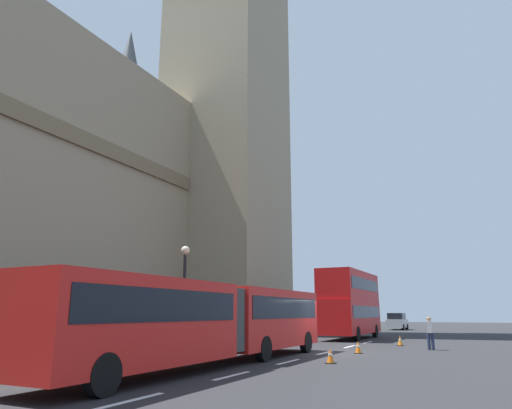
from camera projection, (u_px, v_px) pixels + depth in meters
name	position (u px, v px, depth m)	size (l,w,h in m)	color
ground_plane	(326.00, 353.00, 22.46)	(160.00, 160.00, 0.00)	#262628
lane_centre_marking	(308.00, 357.00, 20.20)	(25.20, 0.16, 0.01)	silver
articulated_bus	(214.00, 317.00, 17.29)	(16.59, 2.54, 2.90)	red
double_decker_bus	(350.00, 302.00, 34.80)	(9.16, 2.54, 4.90)	red
sedan_lead	(397.00, 321.00, 52.67)	(4.40, 1.86, 1.85)	#B7B7BC
traffic_cone_west	(330.00, 356.00, 17.68)	(0.36, 0.36, 0.58)	black
traffic_cone_middle	(358.00, 347.00, 22.01)	(0.36, 0.36, 0.58)	black
traffic_cone_east	(400.00, 341.00, 27.14)	(0.36, 0.36, 0.58)	black
street_lamp	(184.00, 289.00, 23.42)	(0.44, 0.44, 5.27)	black
pedestrian_near_cones	(430.00, 332.00, 24.19)	(0.41, 0.36, 1.69)	#262D4C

